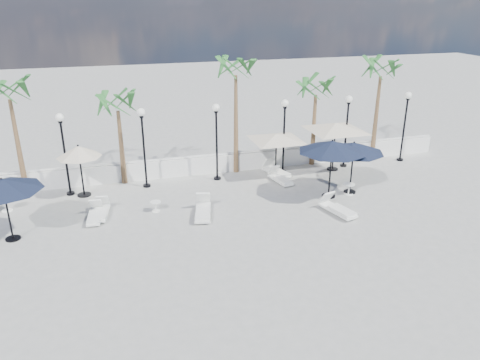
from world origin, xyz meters
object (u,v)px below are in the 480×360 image
object	(u,v)px
lounger_3	(95,215)
parasol_navy_right	(332,147)
parasol_navy_mid	(354,148)
lounger_7	(338,209)
parasol_cream_small	(79,152)
lounger_6	(280,178)
lounger_2	(101,211)
lounger_4	(203,210)
lounger_5	(276,171)
parasol_navy_left	(2,185)
parasol_cream_sq_b	(336,123)
parasol_cream_sq_a	(277,134)

from	to	relation	value
lounger_3	parasol_navy_right	distance (m)	10.55
lounger_3	parasol_navy_mid	xyz separation A→B (m)	(11.49, -0.31, 1.99)
lounger_7	parasol_cream_small	size ratio (longest dim) A/B	0.78
parasol_navy_mid	lounger_6	bearing A→B (deg)	142.27
lounger_2	lounger_4	size ratio (longest dim) A/B	0.86
lounger_2	lounger_5	distance (m)	9.03
parasol_navy_mid	parasol_cream_small	world-z (taller)	parasol_navy_mid
lounger_2	lounger_3	bearing A→B (deg)	-125.78
lounger_3	lounger_2	bearing A→B (deg)	51.56
lounger_4	parasol_navy_left	bearing A→B (deg)	-166.31
parasol_cream_sq_b	parasol_navy_left	bearing A→B (deg)	-166.50
lounger_7	parasol_cream_sq_b	size ratio (longest dim) A/B	0.35
lounger_2	lounger_4	distance (m)	4.26
lounger_3	parasol_navy_left	distance (m)	3.71
lounger_2	lounger_6	xyz separation A→B (m)	(8.54, 1.51, 0.00)
parasol_cream_sq_b	lounger_4	bearing A→B (deg)	-155.10
parasol_cream_sq_b	parasol_cream_small	bearing A→B (deg)	-180.00
parasol_navy_left	parasol_navy_mid	distance (m)	14.49
lounger_5	lounger_7	world-z (taller)	lounger_7
lounger_2	parasol_navy_mid	xyz separation A→B (m)	(11.23, -0.57, 1.98)
lounger_6	lounger_5	bearing A→B (deg)	69.90
lounger_2	lounger_6	world-z (taller)	lounger_6
lounger_2	parasol_cream_sq_a	world-z (taller)	parasol_cream_sq_a
lounger_4	lounger_5	bearing A→B (deg)	51.72
lounger_2	parasol_cream_sq_b	distance (m)	12.32
lounger_7	parasol_navy_right	distance (m)	2.81
lounger_4	lounger_5	xyz separation A→B (m)	(4.58, 3.61, -0.01)
lounger_2	parasol_navy_mid	world-z (taller)	parasol_navy_mid
parasol_cream_sq_b	parasol_navy_mid	bearing A→B (deg)	-101.43
lounger_2	lounger_4	world-z (taller)	lounger_4
lounger_7	parasol_navy_right	xyz separation A→B (m)	(0.43, 1.74, 2.16)
parasol_navy_mid	parasol_navy_left	bearing A→B (deg)	-177.68
lounger_6	parasol_cream_sq_a	size ratio (longest dim) A/B	0.36
parasol_navy_mid	lounger_4	bearing A→B (deg)	-175.51
lounger_2	parasol_navy_right	world-z (taller)	parasol_navy_right
lounger_6	parasol_cream_sq_a	distance (m)	2.22
lounger_2	parasol_cream_sq_b	world-z (taller)	parasol_cream_sq_b
lounger_5	parasol_navy_left	distance (m)	12.63
parasol_cream_sq_a	parasol_cream_small	xyz separation A→B (m)	(-9.37, 0.00, -0.11)
lounger_3	parasol_cream_sq_b	world-z (taller)	parasol_cream_sq_b
lounger_3	parasol_navy_mid	world-z (taller)	parasol_navy_mid
lounger_4	lounger_3	bearing A→B (deg)	-177.79
parasol_navy_mid	parasol_cream_sq_b	size ratio (longest dim) A/B	0.51
lounger_5	parasol_navy_mid	distance (m)	4.43
lounger_6	parasol_navy_left	size ratio (longest dim) A/B	0.61
lounger_2	parasol_navy_mid	bearing A→B (deg)	5.25
parasol_navy_left	lounger_7	bearing A→B (deg)	-5.92
parasol_navy_left	parasol_cream_sq_a	xyz separation A→B (m)	(11.87, 3.62, -0.00)
lounger_6	lounger_7	world-z (taller)	lounger_7
lounger_5	parasol_cream_sq_a	size ratio (longest dim) A/B	0.39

